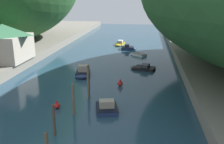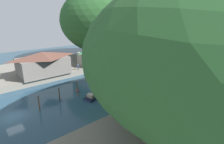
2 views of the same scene
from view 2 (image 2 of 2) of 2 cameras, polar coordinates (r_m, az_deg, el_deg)
water_surface at (r=48.15m, az=7.45°, el=-1.93°), size 130.00×130.00×0.00m
left_bank at (r=64.72m, az=-7.74°, el=3.70°), size 22.00×120.00×1.43m
hillside_left at (r=72.03m, az=0.65°, el=16.49°), size 31.13×43.59×26.64m
waterfront_building at (r=48.93m, az=-21.55°, el=2.80°), size 8.12×13.00×5.96m
boathouse_shed at (r=55.34m, az=-6.65°, el=5.27°), size 7.15×7.18×5.60m
boat_white_cruiser at (r=35.93m, az=-6.47°, el=-8.16°), size 2.80×3.79×1.16m
boat_far_right_bank at (r=43.56m, az=12.61°, el=-3.91°), size 4.18×2.95×0.91m
boat_small_dinghy at (r=45.49m, az=0.55°, el=-2.33°), size 2.37×3.51×1.52m
boat_open_rowboat at (r=51.87m, az=17.93°, el=-0.98°), size 3.55×3.35×0.46m
boat_moored_right at (r=57.14m, az=18.98°, el=0.76°), size 3.43×2.45×1.27m
boat_near_quay at (r=62.70m, az=19.38°, el=2.05°), size 2.12×4.69×1.02m
mooring_post_nearest at (r=33.56m, az=-22.77°, el=-9.33°), size 0.23×0.23×2.87m
mooring_post_second at (r=35.93m, az=-16.83°, el=-6.99°), size 0.23×0.23×2.78m
mooring_post_middle at (r=36.93m, az=-11.21°, el=-5.52°), size 0.23×0.23×3.21m
mooring_post_fourth at (r=38.61m, az=-5.43°, el=-4.03°), size 0.25×0.25×3.46m
mooring_post_farthest at (r=41.05m, az=-2.36°, el=-2.98°), size 0.30×0.30×3.02m
channel_buoy_near at (r=39.62m, az=-11.21°, el=-5.89°), size 0.60×0.60×0.90m
channel_buoy_far at (r=39.52m, az=2.54°, el=-5.56°), size 0.66×0.66×0.99m
person_on_quay at (r=46.04m, az=-26.22°, el=-1.36°), size 0.24×0.39×1.69m
person_by_boathouse at (r=50.92m, az=-11.00°, el=1.79°), size 0.34×0.43×1.69m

